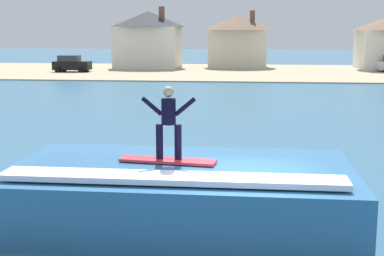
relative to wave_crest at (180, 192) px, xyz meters
name	(u,v)px	position (x,y,z in m)	size (l,w,h in m)	color
ground_plane	(247,240)	(1.56, -1.00, -0.69)	(260.00, 260.00, 0.00)	#316283
wave_crest	(180,192)	(0.00, 0.00, 0.00)	(7.85, 4.38, 1.46)	#2C6492
surfboard	(168,160)	(-0.25, -0.24, 0.80)	(2.20, 0.74, 0.06)	#D8333F
surfer	(169,119)	(-0.22, -0.21, 1.75)	(1.22, 0.32, 1.63)	black
shoreline_bank	(252,72)	(1.56, 47.96, -0.64)	(120.00, 25.26, 0.10)	tan
car_near_shore	(71,64)	(-17.72, 45.06, 0.25)	(3.91, 2.04, 1.86)	black
house_with_chimney	(148,37)	(-10.78, 52.99, 3.02)	(8.98, 8.98, 7.24)	silver
house_small_cottage	(238,38)	(-0.16, 55.03, 2.91)	(8.45, 8.45, 6.84)	beige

